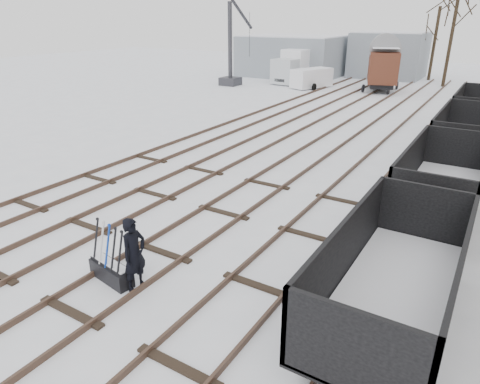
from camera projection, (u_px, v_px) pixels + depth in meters
The scene contains 16 objects.
ground at pixel (163, 253), 11.71m from camera, with size 120.00×120.00×0.00m, color white.
tracks at pixel (336, 138), 22.44m from camera, with size 13.90×52.00×0.16m.
shed_left at pixel (293, 56), 45.55m from camera, with size 10.00×8.00×4.10m.
shed_right at pixel (389, 55), 44.27m from camera, with size 7.00×6.00×4.50m.
ground_frame at pixel (111, 270), 10.41m from camera, with size 1.35×0.63×1.49m.
worker at pixel (134, 254), 9.88m from camera, with size 0.67×0.44×1.83m, color black.
freight_wagon_a at pixel (392, 293), 8.57m from camera, with size 2.24×5.59×2.28m.
freight_wagon_b at pixel (441, 190), 13.61m from camera, with size 2.24×5.59×2.28m.
freight_wagon_c at pixel (463, 143), 18.64m from camera, with size 2.24×5.59×2.28m.
freight_wagon_d at pixel (476, 116), 23.68m from camera, with size 2.24×5.59×2.28m.
box_van_wagon at pixel (383, 65), 36.02m from camera, with size 3.77×5.27×3.63m.
lorry at pixel (298, 65), 41.31m from camera, with size 2.68×6.90×3.06m.
panel_van at pixel (312, 78), 37.99m from camera, with size 2.95×4.17×1.69m.
crane at pixel (231, 61), 39.16m from camera, with size 1.62×4.70×8.09m.
tree_far_left at pixel (434, 44), 41.77m from camera, with size 0.30×0.30×6.84m, color black.
tree_far_right at pixel (451, 37), 37.52m from camera, with size 0.30×0.30×8.53m, color black.
Camera 1 is at (7.13, -7.56, 6.03)m, focal length 32.00 mm.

